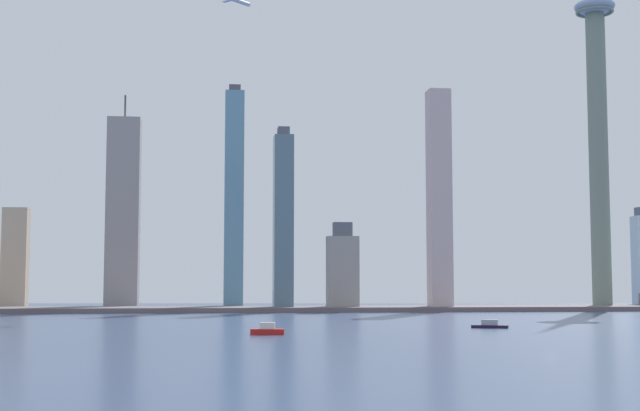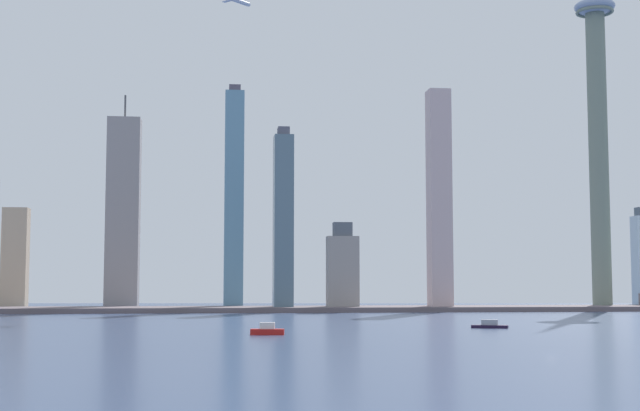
{
  "view_description": "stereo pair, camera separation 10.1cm",
  "coord_description": "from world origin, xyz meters",
  "px_view_note": "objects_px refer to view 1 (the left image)",
  "views": [
    {
      "loc": [
        -101.45,
        -259.62,
        20.74
      ],
      "look_at": [
        -18.82,
        407.1,
        79.84
      ],
      "focal_mm": 50.52,
      "sensor_mm": 36.0,
      "label": 1
    },
    {
      "loc": [
        -101.35,
        -259.63,
        20.74
      ],
      "look_at": [
        -18.82,
        407.1,
        79.84
      ],
      "focal_mm": 50.52,
      "sensor_mm": 36.0,
      "label": 2
    }
  ],
  "objects_px": {
    "observation_tower": "(597,108)",
    "boat_6": "(490,325)",
    "skyscraper_6": "(123,213)",
    "boat_1": "(267,330)",
    "airplane": "(237,0)",
    "skyscraper_9": "(15,259)",
    "skyscraper_1": "(439,200)",
    "skyscraper_8": "(234,199)",
    "skyscraper_0": "(343,271)",
    "skyscraper_7": "(283,221)"
  },
  "relations": [
    {
      "from": "boat_1",
      "to": "skyscraper_1",
      "type": "bearing_deg",
      "value": -108.55
    },
    {
      "from": "skyscraper_9",
      "to": "skyscraper_7",
      "type": "bearing_deg",
      "value": -14.77
    },
    {
      "from": "boat_1",
      "to": "skyscraper_6",
      "type": "bearing_deg",
      "value": -68.05
    },
    {
      "from": "skyscraper_9",
      "to": "airplane",
      "type": "relative_size",
      "value": 3.41
    },
    {
      "from": "skyscraper_8",
      "to": "observation_tower",
      "type": "bearing_deg",
      "value": -4.22
    },
    {
      "from": "observation_tower",
      "to": "skyscraper_9",
      "type": "xyz_separation_m",
      "value": [
        -478.53,
        33.99,
        -127.67
      ]
    },
    {
      "from": "skyscraper_7",
      "to": "skyscraper_6",
      "type": "bearing_deg",
      "value": 155.78
    },
    {
      "from": "skyscraper_7",
      "to": "skyscraper_8",
      "type": "bearing_deg",
      "value": 129.89
    },
    {
      "from": "skyscraper_0",
      "to": "skyscraper_6",
      "type": "bearing_deg",
      "value": 162.67
    },
    {
      "from": "skyscraper_0",
      "to": "skyscraper_8",
      "type": "height_order",
      "value": "skyscraper_8"
    },
    {
      "from": "skyscraper_9",
      "to": "boat_1",
      "type": "bearing_deg",
      "value": -64.36
    },
    {
      "from": "boat_1",
      "to": "skyscraper_7",
      "type": "bearing_deg",
      "value": -88.08
    },
    {
      "from": "skyscraper_0",
      "to": "skyscraper_1",
      "type": "bearing_deg",
      "value": -3.29
    },
    {
      "from": "skyscraper_0",
      "to": "boat_1",
      "type": "relative_size",
      "value": 4.82
    },
    {
      "from": "observation_tower",
      "to": "skyscraper_9",
      "type": "height_order",
      "value": "observation_tower"
    },
    {
      "from": "skyscraper_0",
      "to": "boat_6",
      "type": "xyz_separation_m",
      "value": [
        29.78,
        -275.65,
        -29.87
      ]
    },
    {
      "from": "boat_6",
      "to": "skyscraper_9",
      "type": "bearing_deg",
      "value": -25.41
    },
    {
      "from": "observation_tower",
      "to": "skyscraper_0",
      "type": "relative_size",
      "value": 5.43
    },
    {
      "from": "skyscraper_8",
      "to": "skyscraper_1",
      "type": "bearing_deg",
      "value": -15.9
    },
    {
      "from": "skyscraper_8",
      "to": "skyscraper_9",
      "type": "height_order",
      "value": "skyscraper_8"
    },
    {
      "from": "skyscraper_0",
      "to": "boat_6",
      "type": "height_order",
      "value": "skyscraper_0"
    },
    {
      "from": "skyscraper_0",
      "to": "boat_6",
      "type": "relative_size",
      "value": 3.84
    },
    {
      "from": "skyscraper_7",
      "to": "boat_1",
      "type": "height_order",
      "value": "skyscraper_7"
    },
    {
      "from": "skyscraper_0",
      "to": "skyscraper_6",
      "type": "distance_m",
      "value": 188.12
    },
    {
      "from": "skyscraper_6",
      "to": "skyscraper_7",
      "type": "xyz_separation_m",
      "value": [
        126.97,
        -57.1,
        -9.44
      ]
    },
    {
      "from": "observation_tower",
      "to": "skyscraper_8",
      "type": "bearing_deg",
      "value": 175.78
    },
    {
      "from": "skyscraper_1",
      "to": "boat_6",
      "type": "height_order",
      "value": "skyscraper_1"
    },
    {
      "from": "skyscraper_1",
      "to": "skyscraper_8",
      "type": "relative_size",
      "value": 0.95
    },
    {
      "from": "skyscraper_0",
      "to": "skyscraper_1",
      "type": "height_order",
      "value": "skyscraper_1"
    },
    {
      "from": "airplane",
      "to": "skyscraper_9",
      "type": "bearing_deg",
      "value": 117.18
    },
    {
      "from": "observation_tower",
      "to": "skyscraper_1",
      "type": "xyz_separation_m",
      "value": [
        -143.71,
        -23.25,
        -81.17
      ]
    },
    {
      "from": "observation_tower",
      "to": "boat_1",
      "type": "relative_size",
      "value": 26.2
    },
    {
      "from": "skyscraper_0",
      "to": "skyscraper_6",
      "type": "xyz_separation_m",
      "value": [
        -173.78,
        54.22,
        47.46
      ]
    },
    {
      "from": "skyscraper_0",
      "to": "skyscraper_6",
      "type": "height_order",
      "value": "skyscraper_6"
    },
    {
      "from": "skyscraper_1",
      "to": "skyscraper_9",
      "type": "xyz_separation_m",
      "value": [
        -334.82,
        57.24,
        -46.5
      ]
    },
    {
      "from": "observation_tower",
      "to": "skyscraper_6",
      "type": "height_order",
      "value": "observation_tower"
    },
    {
      "from": "skyscraper_6",
      "to": "boat_1",
      "type": "relative_size",
      "value": 12.35
    },
    {
      "from": "skyscraper_0",
      "to": "skyscraper_9",
      "type": "bearing_deg",
      "value": 168.43
    },
    {
      "from": "skyscraper_8",
      "to": "skyscraper_0",
      "type": "bearing_deg",
      "value": -26.25
    },
    {
      "from": "skyscraper_1",
      "to": "skyscraper_8",
      "type": "xyz_separation_m",
      "value": [
        -160.42,
        45.69,
        3.23
      ]
    },
    {
      "from": "observation_tower",
      "to": "boat_6",
      "type": "relative_size",
      "value": 20.88
    },
    {
      "from": "observation_tower",
      "to": "skyscraper_8",
      "type": "distance_m",
      "value": 314.77
    },
    {
      "from": "skyscraper_9",
      "to": "skyscraper_1",
      "type": "bearing_deg",
      "value": -9.7
    },
    {
      "from": "observation_tower",
      "to": "skyscraper_9",
      "type": "bearing_deg",
      "value": 175.94
    },
    {
      "from": "skyscraper_9",
      "to": "skyscraper_0",
      "type": "bearing_deg",
      "value": -11.57
    },
    {
      "from": "boat_1",
      "to": "airplane",
      "type": "height_order",
      "value": "airplane"
    },
    {
      "from": "skyscraper_0",
      "to": "airplane",
      "type": "height_order",
      "value": "airplane"
    },
    {
      "from": "boat_1",
      "to": "observation_tower",
      "type": "bearing_deg",
      "value": -123.74
    },
    {
      "from": "skyscraper_8",
      "to": "skyscraper_9",
      "type": "relative_size",
      "value": 2.25
    },
    {
      "from": "observation_tower",
      "to": "airplane",
      "type": "distance_m",
      "value": 314.23
    }
  ]
}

